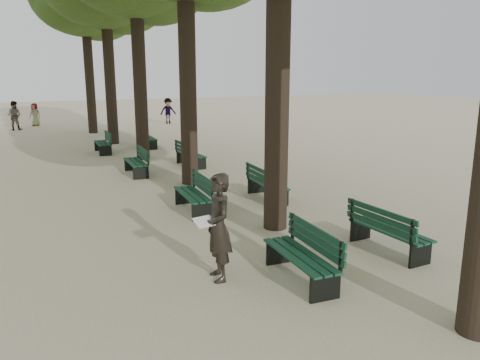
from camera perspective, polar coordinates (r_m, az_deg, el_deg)
name	(u,v)px	position (r m, az deg, el deg)	size (l,w,h in m)	color
ground	(297,296)	(7.58, 7.01, -13.87)	(120.00, 120.00, 0.00)	beige
bench_left_0	(300,265)	(7.99, 7.34, -10.26)	(0.78, 1.85, 0.92)	black
bench_left_1	(193,201)	(11.82, -5.75, -2.57)	(0.77, 1.85, 0.92)	black
bench_left_2	(136,167)	(16.49, -12.56, 1.56)	(0.73, 1.84, 0.92)	black
bench_left_3	(103,147)	(21.43, -16.40, 3.88)	(0.71, 1.84, 0.92)	black
bench_right_0	(388,239)	(9.58, 17.65, -6.83)	(0.59, 1.81, 0.92)	black
bench_right_1	(267,190)	(12.93, 3.35, -1.19)	(0.80, 1.86, 0.92)	black
bench_right_2	(191,159)	(17.72, -6.00, 2.57)	(0.60, 1.81, 0.92)	black
bench_right_3	(148,142)	(22.63, -11.13, 4.60)	(0.74, 1.85, 0.92)	black
man_with_map	(218,227)	(7.77, -2.66, -5.79)	(0.67, 0.78, 1.82)	black
pedestrian_b	(168,111)	(33.54, -8.75, 8.33)	(1.15, 0.36, 1.78)	#262628
pedestrian_d	(35,115)	(34.43, -23.71, 7.32)	(0.75, 0.30, 1.52)	#262628
pedestrian_a	(14,116)	(32.38, -25.81, 7.08)	(0.87, 0.36, 1.79)	#262628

